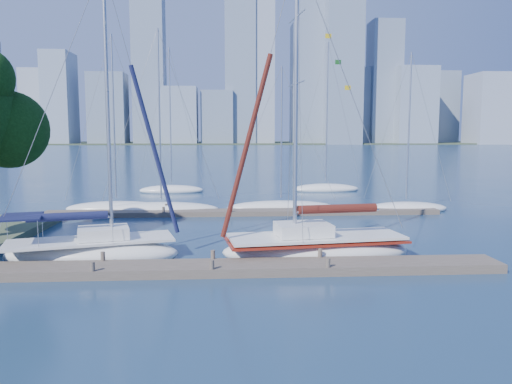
{
  "coord_description": "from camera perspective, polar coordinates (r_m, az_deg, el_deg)",
  "views": [
    {
      "loc": [
        0.6,
        -21.7,
        6.12
      ],
      "look_at": [
        2.19,
        4.0,
        3.14
      ],
      "focal_mm": 35.0,
      "sensor_mm": 36.0,
      "label": 1
    }
  ],
  "objects": [
    {
      "name": "bg_boat_0",
      "position": [
        41.47,
        -15.63,
        -1.73
      ],
      "size": [
        8.05,
        2.49,
        14.18
      ],
      "rotation": [
        0.0,
        0.0,
        0.02
      ],
      "color": "silver",
      "rests_on": "ground"
    },
    {
      "name": "far_dock",
      "position": [
        38.19,
        -1.39,
        -2.34
      ],
      "size": [
        30.0,
        1.8,
        0.36
      ],
      "primitive_type": "cube",
      "color": "#4B4037",
      "rests_on": "ground"
    },
    {
      "name": "bg_boat_6",
      "position": [
        53.48,
        -9.61,
        0.28
      ],
      "size": [
        7.09,
        3.65,
        15.35
      ],
      "rotation": [
        0.0,
        0.0,
        0.21
      ],
      "color": "silver",
      "rests_on": "ground"
    },
    {
      "name": "near_dock",
      "position": [
        22.5,
        -4.99,
        -8.67
      ],
      "size": [
        26.0,
        2.0,
        0.4
      ],
      "primitive_type": "cube",
      "color": "#4B4037",
      "rests_on": "ground"
    },
    {
      "name": "bg_boat_1",
      "position": [
        40.0,
        -10.75,
        -1.9
      ],
      "size": [
        9.2,
        2.91,
        14.48
      ],
      "rotation": [
        0.0,
        0.0,
        0.06
      ],
      "color": "silver",
      "rests_on": "ground"
    },
    {
      "name": "ground",
      "position": [
        22.55,
        -4.99,
        -9.16
      ],
      "size": [
        700.0,
        700.0,
        0.0
      ],
      "primitive_type": "plane",
      "color": "#18334D",
      "rests_on": "ground"
    },
    {
      "name": "bg_boat_5",
      "position": [
        41.7,
        16.78,
        -1.74
      ],
      "size": [
        7.04,
        4.04,
        12.8
      ],
      "rotation": [
        0.0,
        0.0,
        -0.29
      ],
      "color": "silver",
      "rests_on": "ground"
    },
    {
      "name": "skyline",
      "position": [
        313.85,
        -0.29,
        12.02
      ],
      "size": [
        502.89,
        51.31,
        115.99
      ],
      "color": "gray",
      "rests_on": "ground"
    },
    {
      "name": "far_shore",
      "position": [
        341.75,
        -3.65,
        5.57
      ],
      "size": [
        800.0,
        100.0,
        1.5
      ],
      "primitive_type": "cube",
      "color": "#38472D",
      "rests_on": "ground"
    },
    {
      "name": "bg_boat_7",
      "position": [
        54.48,
        7.97,
        0.43
      ],
      "size": [
        7.45,
        3.16,
        16.12
      ],
      "rotation": [
        0.0,
        0.0,
        -0.11
      ],
      "color": "silver",
      "rests_on": "ground"
    },
    {
      "name": "sailboat_navy",
      "position": [
        25.79,
        -18.35,
        -4.82
      ],
      "size": [
        8.94,
        4.86,
        14.6
      ],
      "rotation": [
        0.0,
        0.0,
        0.26
      ],
      "color": "silver",
      "rests_on": "ground"
    },
    {
      "name": "bg_boat_3",
      "position": [
        40.54,
        2.88,
        -1.73
      ],
      "size": [
        9.06,
        4.82,
        11.82
      ],
      "rotation": [
        0.0,
        0.0,
        -0.31
      ],
      "color": "silver",
      "rests_on": "ground"
    },
    {
      "name": "sailboat_maroon",
      "position": [
        25.19,
        6.79,
        -4.86
      ],
      "size": [
        9.68,
        4.26,
        15.27
      ],
      "rotation": [
        0.0,
        0.0,
        0.13
      ],
      "color": "silver",
      "rests_on": "ground"
    }
  ]
}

